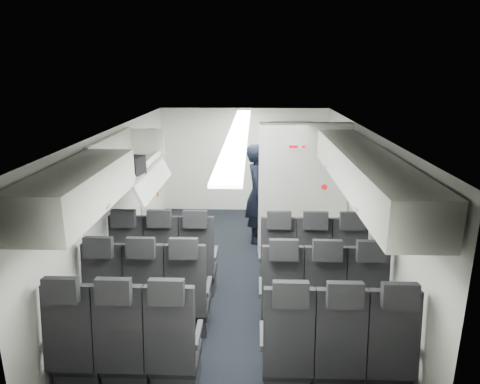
# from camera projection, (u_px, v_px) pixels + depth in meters

# --- Properties ---
(cabin_shell) EXTENTS (3.41, 6.01, 2.16)m
(cabin_shell) POSITION_uv_depth(u_px,v_px,m) (239.00, 202.00, 5.98)
(cabin_shell) COLOR black
(cabin_shell) RESTS_ON ground
(seat_row_front) EXTENTS (3.33, 0.56, 1.24)m
(seat_row_front) POSITION_uv_depth(u_px,v_px,m) (238.00, 266.00, 5.67)
(seat_row_front) COLOR black
(seat_row_front) RESTS_ON cabin_shell
(seat_row_mid) EXTENTS (3.33, 0.56, 1.24)m
(seat_row_mid) POSITION_uv_depth(u_px,v_px,m) (234.00, 301.00, 4.81)
(seat_row_mid) COLOR black
(seat_row_mid) RESTS_ON cabin_shell
(seat_row_rear) EXTENTS (3.33, 0.56, 1.24)m
(seat_row_rear) POSITION_uv_depth(u_px,v_px,m) (230.00, 352.00, 3.94)
(seat_row_rear) COLOR black
(seat_row_rear) RESTS_ON cabin_shell
(overhead_bin_left_rear) EXTENTS (0.53, 1.80, 0.40)m
(overhead_bin_left_rear) POSITION_uv_depth(u_px,v_px,m) (78.00, 189.00, 3.90)
(overhead_bin_left_rear) COLOR silver
(overhead_bin_left_rear) RESTS_ON cabin_shell
(overhead_bin_left_front_open) EXTENTS (0.64, 1.70, 0.72)m
(overhead_bin_left_front_open) POSITION_uv_depth(u_px,v_px,m) (129.00, 162.00, 5.62)
(overhead_bin_left_front_open) COLOR #9E9E93
(overhead_bin_left_front_open) RESTS_ON cabin_shell
(overhead_bin_right_rear) EXTENTS (0.53, 1.80, 0.40)m
(overhead_bin_right_rear) POSITION_uv_depth(u_px,v_px,m) (388.00, 192.00, 3.81)
(overhead_bin_right_rear) COLOR silver
(overhead_bin_right_rear) RESTS_ON cabin_shell
(overhead_bin_right_front) EXTENTS (0.53, 1.70, 0.40)m
(overhead_bin_right_front) POSITION_uv_depth(u_px,v_px,m) (347.00, 154.00, 5.49)
(overhead_bin_right_front) COLOR silver
(overhead_bin_right_front) RESTS_ON cabin_shell
(bulkhead_partition) EXTENTS (1.40, 0.15, 2.13)m
(bulkhead_partition) POSITION_uv_depth(u_px,v_px,m) (303.00, 190.00, 6.73)
(bulkhead_partition) COLOR silver
(bulkhead_partition) RESTS_ON cabin_shell
(galley_unit) EXTENTS (0.85, 0.52, 1.90)m
(galley_unit) POSITION_uv_depth(u_px,v_px,m) (291.00, 170.00, 8.61)
(galley_unit) COLOR #939399
(galley_unit) RESTS_ON cabin_shell
(boarding_door) EXTENTS (0.12, 1.27, 1.86)m
(boarding_door) POSITION_uv_depth(u_px,v_px,m) (150.00, 184.00, 7.57)
(boarding_door) COLOR silver
(boarding_door) RESTS_ON cabin_shell
(flight_attendant) EXTENTS (0.46, 0.66, 1.71)m
(flight_attendant) POSITION_uv_depth(u_px,v_px,m) (258.00, 194.00, 7.31)
(flight_attendant) COLOR black
(flight_attendant) RESTS_ON ground
(carry_on_bag) EXTENTS (0.45, 0.36, 0.24)m
(carry_on_bag) POSITION_uv_depth(u_px,v_px,m) (126.00, 166.00, 5.21)
(carry_on_bag) COLOR black
(carry_on_bag) RESTS_ON overhead_bin_left_front_open
(papers) EXTENTS (0.21, 0.06, 0.15)m
(papers) POSITION_uv_depth(u_px,v_px,m) (269.00, 185.00, 7.22)
(papers) COLOR white
(papers) RESTS_ON flight_attendant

